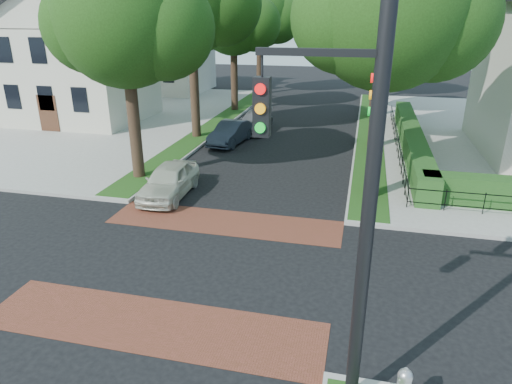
% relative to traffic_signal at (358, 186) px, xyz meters
% --- Properties ---
extents(ground, '(120.00, 120.00, 0.00)m').
position_rel_traffic_signal_xyz_m(ground, '(-4.89, 4.41, -4.71)').
color(ground, black).
rests_on(ground, ground).
extents(sidewalk_nw, '(30.00, 30.00, 0.15)m').
position_rel_traffic_signal_xyz_m(sidewalk_nw, '(-24.39, 23.41, -4.63)').
color(sidewalk_nw, gray).
rests_on(sidewalk_nw, ground).
extents(crosswalk_far, '(9.00, 2.20, 0.01)m').
position_rel_traffic_signal_xyz_m(crosswalk_far, '(-4.89, 7.61, -4.70)').
color(crosswalk_far, brown).
rests_on(crosswalk_far, ground).
extents(crosswalk_near, '(9.00, 2.20, 0.01)m').
position_rel_traffic_signal_xyz_m(crosswalk_near, '(-4.89, 1.21, -4.70)').
color(crosswalk_near, brown).
rests_on(crosswalk_near, ground).
extents(grass_strip_ne, '(1.60, 29.80, 0.02)m').
position_rel_traffic_signal_xyz_m(grass_strip_ne, '(0.51, 23.51, -4.55)').
color(grass_strip_ne, '#204012').
rests_on(grass_strip_ne, sidewalk_ne).
extents(grass_strip_nw, '(1.60, 29.80, 0.02)m').
position_rel_traffic_signal_xyz_m(grass_strip_nw, '(-10.29, 23.51, -4.55)').
color(grass_strip_nw, '#204012').
rests_on(grass_strip_nw, sidewalk_nw).
extents(tree_right_near, '(7.75, 6.67, 10.66)m').
position_rel_traffic_signal_xyz_m(tree_right_near, '(0.72, 11.65, 2.92)').
color(tree_right_near, black).
rests_on(tree_right_near, sidewalk_ne).
extents(tree_right_mid, '(8.25, 7.09, 11.22)m').
position_rel_traffic_signal_xyz_m(tree_right_mid, '(0.72, 19.66, 3.28)').
color(tree_right_mid, black).
rests_on(tree_right_mid, sidewalk_ne).
extents(tree_right_far, '(7.25, 6.23, 9.74)m').
position_rel_traffic_signal_xyz_m(tree_right_far, '(0.71, 28.64, 2.20)').
color(tree_right_far, black).
rests_on(tree_right_far, sidewalk_ne).
extents(tree_right_back, '(7.50, 6.45, 10.20)m').
position_rel_traffic_signal_xyz_m(tree_right_back, '(0.72, 37.64, 2.56)').
color(tree_right_back, black).
rests_on(tree_right_back, sidewalk_ne).
extents(tree_left_near, '(7.50, 6.45, 10.20)m').
position_rel_traffic_signal_xyz_m(tree_left_near, '(-10.28, 11.64, 2.56)').
color(tree_left_near, black).
rests_on(tree_left_near, sidewalk_nw).
extents(tree_left_far, '(7.00, 6.02, 9.86)m').
position_rel_traffic_signal_xyz_m(tree_left_far, '(-10.29, 28.63, 2.41)').
color(tree_left_far, black).
rests_on(tree_left_far, sidewalk_nw).
extents(tree_left_back, '(7.75, 6.66, 10.44)m').
position_rel_traffic_signal_xyz_m(tree_left_back, '(-10.28, 37.65, 2.70)').
color(tree_left_back, black).
rests_on(tree_left_back, sidewalk_nw).
extents(hedge_main_road, '(1.00, 18.00, 1.20)m').
position_rel_traffic_signal_xyz_m(hedge_main_road, '(2.81, 19.41, -3.96)').
color(hedge_main_road, '#184619').
rests_on(hedge_main_road, sidewalk_ne).
extents(fence_main_road, '(0.06, 18.00, 0.90)m').
position_rel_traffic_signal_xyz_m(fence_main_road, '(2.01, 19.41, -4.11)').
color(fence_main_road, black).
rests_on(fence_main_road, sidewalk_ne).
extents(house_left_near, '(10.00, 9.00, 10.14)m').
position_rel_traffic_signal_xyz_m(house_left_near, '(-20.38, 22.41, 0.33)').
color(house_left_near, beige).
rests_on(house_left_near, sidewalk_nw).
extents(house_left_far, '(10.00, 9.00, 10.14)m').
position_rel_traffic_signal_xyz_m(house_left_far, '(-20.38, 36.41, 0.33)').
color(house_left_far, beige).
rests_on(house_left_far, sidewalk_nw).
extents(traffic_signal, '(2.17, 2.00, 8.00)m').
position_rel_traffic_signal_xyz_m(traffic_signal, '(0.00, 0.00, 0.00)').
color(traffic_signal, black).
rests_on(traffic_signal, sidewalk_se).
extents(parked_car_front, '(1.86, 4.30, 1.44)m').
position_rel_traffic_signal_xyz_m(parked_car_front, '(-8.05, 9.70, -3.98)').
color(parked_car_front, beige).
rests_on(parked_car_front, ground).
extents(parked_car_middle, '(1.98, 4.31, 1.37)m').
position_rel_traffic_signal_xyz_m(parked_car_middle, '(-7.87, 18.66, -4.02)').
color(parked_car_middle, '#202731').
rests_on(parked_car_middle, ground).
extents(parked_car_rear, '(1.98, 4.65, 1.34)m').
position_rel_traffic_signal_xyz_m(parked_car_rear, '(-7.19, 22.29, -4.04)').
color(parked_car_rear, slate).
rests_on(parked_car_rear, ground).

